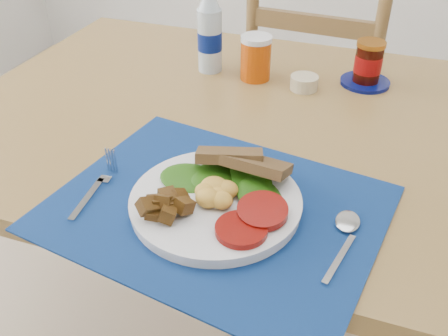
% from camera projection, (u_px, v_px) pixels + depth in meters
% --- Properties ---
extents(table, '(1.40, 0.90, 0.75)m').
position_uv_depth(table, '(280.00, 154.00, 1.08)').
color(table, brown).
rests_on(table, ground).
extents(chair_far, '(0.47, 0.45, 1.21)m').
position_uv_depth(chair_far, '(318.00, 59.00, 1.67)').
color(chair_far, brown).
rests_on(chair_far, ground).
extents(placemat, '(0.57, 0.48, 0.00)m').
position_uv_depth(placemat, '(216.00, 208.00, 0.80)').
color(placemat, '#041032').
rests_on(placemat, table).
extents(breakfast_plate, '(0.27, 0.27, 0.07)m').
position_uv_depth(breakfast_plate, '(212.00, 199.00, 0.79)').
color(breakfast_plate, silver).
rests_on(breakfast_plate, placemat).
extents(fork, '(0.03, 0.16, 0.00)m').
position_uv_depth(fork, '(98.00, 186.00, 0.84)').
color(fork, '#B2B5BA').
rests_on(fork, placemat).
extents(spoon, '(0.04, 0.16, 0.00)m').
position_uv_depth(spoon, '(345.00, 234.00, 0.75)').
color(spoon, '#B2B5BA').
rests_on(spoon, placemat).
extents(water_bottle, '(0.06, 0.06, 0.20)m').
position_uv_depth(water_bottle, '(210.00, 35.00, 1.19)').
color(water_bottle, '#ADBFCC').
rests_on(water_bottle, table).
extents(juice_glass, '(0.07, 0.07, 0.10)m').
position_uv_depth(juice_glass, '(256.00, 59.00, 1.18)').
color(juice_glass, '#B53F04').
rests_on(juice_glass, table).
extents(ramekin, '(0.06, 0.06, 0.03)m').
position_uv_depth(ramekin, '(304.00, 83.00, 1.15)').
color(ramekin, '#C2B48E').
rests_on(ramekin, table).
extents(jam_on_saucer, '(0.12, 0.12, 0.10)m').
position_uv_depth(jam_on_saucer, '(368.00, 66.00, 1.15)').
color(jam_on_saucer, '#050D55').
rests_on(jam_on_saucer, table).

